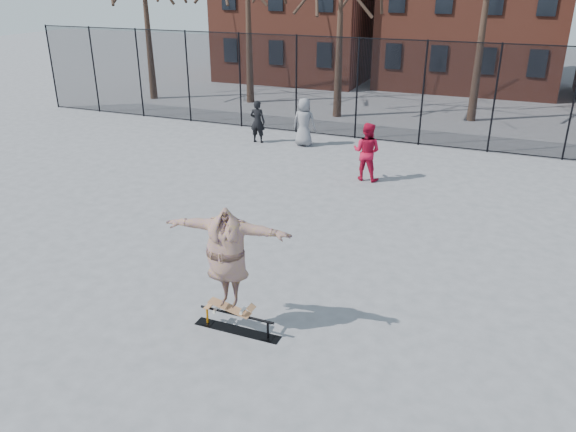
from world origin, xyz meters
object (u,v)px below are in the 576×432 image
at_px(skate_rail, 237,324).
at_px(bystander_red, 367,152).
at_px(bystander_black, 258,122).
at_px(bystander_grey, 304,122).
at_px(skater, 227,261).
at_px(skateboard, 230,310).

distance_m(skate_rail, bystander_red, 9.26).
bearing_deg(bystander_black, bystander_grey, -175.63).
xyz_separation_m(skater, bystander_grey, (-3.15, 12.22, -0.51)).
bearing_deg(bystander_grey, skateboard, 104.05).
xyz_separation_m(skateboard, skater, (-0.00, 0.00, 1.01)).
bearing_deg(bystander_red, skate_rail, 94.85).
height_order(skateboard, bystander_grey, bystander_grey).
bearing_deg(bystander_black, bystander_red, 148.76).
xyz_separation_m(skater, bystander_black, (-5.03, 11.97, -0.60)).
distance_m(skateboard, bystander_black, 12.99).
bearing_deg(bystander_grey, skater, 104.05).
height_order(skateboard, bystander_red, bystander_red).
bearing_deg(bystander_black, skate_rail, 110.07).
relative_size(skate_rail, bystander_black, 1.02).
bearing_deg(bystander_red, skateboard, 93.97).
height_order(skateboard, skater, skater).
bearing_deg(skateboard, skate_rail, 0.00).
height_order(skater, bystander_grey, skater).
relative_size(skate_rail, bystander_grey, 0.92).
xyz_separation_m(bystander_black, bystander_red, (5.16, -2.74, 0.11)).
bearing_deg(skate_rail, bystander_red, 90.04).
distance_m(skate_rail, bystander_grey, 12.68).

